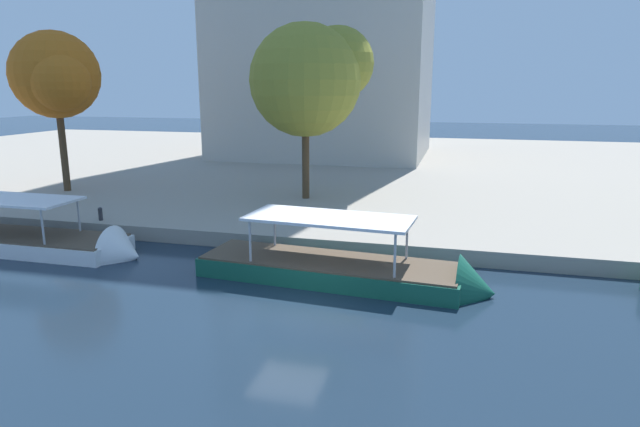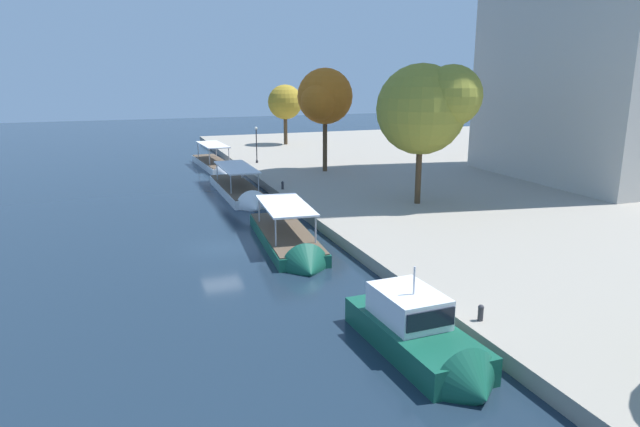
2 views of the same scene
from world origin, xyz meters
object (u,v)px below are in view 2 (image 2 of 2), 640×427
Objects in this scene: motor_yacht_3 at (422,342)px; lamp_post at (256,144)px; tree_4 at (324,97)px; tour_boat_1 at (240,193)px; mooring_bollard_0 at (283,185)px; tour_boat_0 at (215,167)px; tour_boat_2 at (290,244)px; tree_2 at (427,106)px; tree_3 at (286,102)px; mooring_bollard_1 at (481,312)px.

motor_yacht_3 is 46.47m from lamp_post.
motor_yacht_3 is 0.78× the size of tree_4.
tour_boat_1 is 4.08m from mooring_bollard_0.
lamp_post is 11.26m from tree_4.
tree_4 is at bearing 40.85° from tour_boat_0.
tour_boat_1 is 14.50m from tree_4.
tour_boat_1 is 3.33× the size of lamp_post.
tour_boat_2 is 1.12× the size of tree_2.
tour_boat_0 is 1.53× the size of tree_3.
tree_2 is at bearing 43.43° from mooring_bollard_0.
tree_2 reaches higher than tour_boat_0.
tree_2 is (-20.21, 8.92, 7.35)m from mooring_bollard_1.
tour_boat_2 is at bearing -16.42° from tree_3.
motor_yacht_3 is 0.97× the size of tree_3.
lamp_post is at bearing 174.51° from tour_boat_2.
tree_3 reaches higher than mooring_bollard_1.
lamp_post is 26.98m from tree_2.
tree_2 is at bearing 147.59° from motor_yacht_3.
mooring_bollard_0 is (1.79, 3.57, 0.86)m from tour_boat_1.
tree_2 is (-5.44, 12.92, 8.19)m from tour_boat_2.
tree_4 reaches higher than tour_boat_2.
tree_2 reaches higher than motor_yacht_3.
tree_2 is 1.28× the size of tree_3.
motor_yacht_3 is 3.29m from mooring_bollard_1.
motor_yacht_3 is at bearing -14.61° from tree_4.
lamp_post is at bearing -163.46° from tree_2.
mooring_bollard_0 is at bearing -17.26° from tree_3.
tour_boat_2 is at bearing -0.90° from tour_boat_1.
tree_4 is at bearing 163.07° from motor_yacht_3.
mooring_bollard_1 is 38.65m from tree_4.
tour_boat_1 is at bearing -116.57° from mooring_bollard_0.
tour_boat_0 is at bearing -177.01° from tour_boat_2.
tree_2 is at bearing 48.32° from tour_boat_1.
tour_boat_2 reaches higher than mooring_bollard_1.
tree_3 is (-61.85, 12.86, 6.21)m from motor_yacht_3.
mooring_bollard_0 is 0.08× the size of tree_3.
mooring_bollard_1 is 0.08× the size of tree_3.
mooring_bollard_0 is at bearing -41.90° from tree_4.
lamp_post is (-46.19, 4.58, 2.38)m from motor_yacht_3.
tree_4 reaches higher than tour_boat_1.
tree_2 reaches higher than lamp_post.
tour_boat_1 is (16.05, -0.51, 0.03)m from tour_boat_0.
tour_boat_0 is 1.20× the size of tree_2.
mooring_bollard_0 is (-30.38, 3.08, 0.53)m from motor_yacht_3.
tree_2 is (27.36, 12.07, 8.24)m from tour_boat_0.
lamp_post reaches higher than mooring_bollard_0.
tree_3 reaches higher than mooring_bollard_0.
mooring_bollard_1 is 62.22m from tree_3.
mooring_bollard_0 is at bearing 171.89° from motor_yacht_3.
tree_2 reaches higher than mooring_bollard_1.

